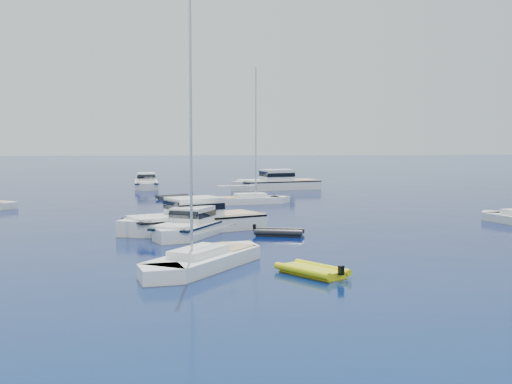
% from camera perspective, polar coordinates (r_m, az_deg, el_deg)
% --- Properties ---
extents(ground, '(400.00, 400.00, 0.00)m').
position_cam_1_polar(ground, '(31.14, 2.15, -8.15)').
color(ground, '#082651').
rests_on(ground, ground).
extents(motor_cruiser_left, '(6.64, 9.89, 2.50)m').
position_cam_1_polar(motor_cruiser_left, '(48.13, -5.31, -3.57)').
color(motor_cruiser_left, white).
rests_on(motor_cruiser_left, ground).
extents(motor_cruiser_centre, '(12.23, 8.49, 3.11)m').
position_cam_1_polar(motor_cruiser_centre, '(50.20, -5.35, -3.22)').
color(motor_cruiser_centre, silver).
rests_on(motor_cruiser_centre, ground).
extents(motor_cruiser_distant, '(12.96, 7.08, 3.25)m').
position_cam_1_polar(motor_cruiser_distant, '(87.53, 1.59, 0.20)').
color(motor_cruiser_distant, silver).
rests_on(motor_cruiser_distant, ground).
extents(motor_cruiser_horizon, '(3.77, 9.93, 2.55)m').
position_cam_1_polar(motor_cruiser_horizon, '(90.74, -9.03, 0.31)').
color(motor_cruiser_horizon, silver).
rests_on(motor_cruiser_horizon, ground).
extents(sailboat_fore, '(8.23, 10.70, 15.99)m').
position_cam_1_polar(sailboat_fore, '(36.49, -4.38, -6.24)').
color(sailboat_fore, white).
rests_on(sailboat_fore, ground).
extents(sailboat_centre, '(9.98, 4.44, 14.21)m').
position_cam_1_polar(sailboat_centre, '(69.82, -0.78, -0.96)').
color(sailboat_centre, white).
rests_on(sailboat_centre, ground).
extents(tender_yellow, '(3.97, 4.42, 0.95)m').
position_cam_1_polar(tender_yellow, '(34.70, 4.64, -6.82)').
color(tender_yellow, yellow).
rests_on(tender_yellow, ground).
extents(tender_grey_near, '(3.89, 2.81, 0.95)m').
position_cam_1_polar(tender_grey_near, '(47.85, 1.94, -3.60)').
color(tender_grey_near, black).
rests_on(tender_grey_near, ground).
extents(tender_grey_far, '(4.58, 3.95, 0.95)m').
position_cam_1_polar(tender_grey_far, '(75.01, -6.65, -0.59)').
color(tender_grey_far, black).
rests_on(tender_grey_far, ground).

